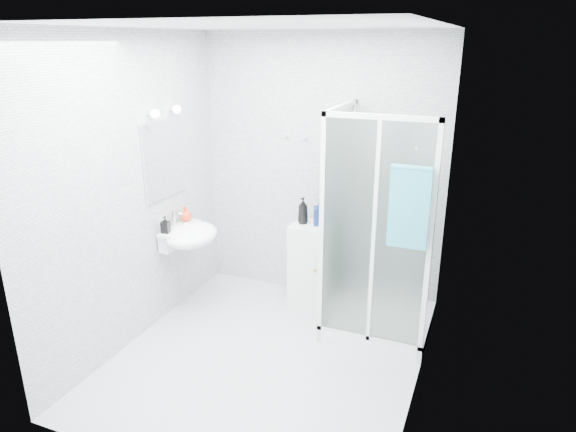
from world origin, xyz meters
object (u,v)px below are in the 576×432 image
at_px(shower_enclosure, 370,285).
at_px(shampoo_bottle_b, 320,212).
at_px(soap_dispenser_black, 165,225).
at_px(wall_basin, 189,235).
at_px(hand_towel, 409,205).
at_px(soap_dispenser_orange, 186,214).
at_px(shampoo_bottle_a, 303,211).
at_px(storage_cabinet, 310,265).

bearing_deg(shower_enclosure, shampoo_bottle_b, 152.81).
height_order(shampoo_bottle_b, soap_dispenser_black, shampoo_bottle_b).
xyz_separation_m(wall_basin, hand_towel, (2.00, -0.09, 0.56)).
bearing_deg(wall_basin, soap_dispenser_orange, 127.97).
bearing_deg(shampoo_bottle_a, storage_cabinet, -6.76).
relative_size(shampoo_bottle_b, soap_dispenser_orange, 1.74).
bearing_deg(soap_dispenser_orange, shampoo_bottle_b, 21.03).
bearing_deg(storage_cabinet, hand_towel, -31.10).
xyz_separation_m(wall_basin, shampoo_bottle_b, (1.07, 0.62, 0.17)).
bearing_deg(soap_dispenser_orange, wall_basin, -52.03).
relative_size(shower_enclosure, hand_towel, 3.13).
bearing_deg(shower_enclosure, wall_basin, -169.19).
relative_size(shower_enclosure, storage_cabinet, 2.39).
distance_m(shower_enclosure, shampoo_bottle_b, 0.84).
bearing_deg(shampoo_bottle_a, hand_towel, -31.91).
bearing_deg(storage_cabinet, wall_basin, -147.03).
xyz_separation_m(storage_cabinet, soap_dispenser_orange, (-1.11, -0.42, 0.52)).
bearing_deg(shampoo_bottle_b, storage_cabinet, -156.30).
xyz_separation_m(shampoo_bottle_a, soap_dispenser_orange, (-1.03, -0.43, -0.03)).
height_order(storage_cabinet, shampoo_bottle_a, shampoo_bottle_a).
bearing_deg(hand_towel, shower_enclosure, 130.38).
height_order(wall_basin, storage_cabinet, wall_basin).
distance_m(storage_cabinet, shampoo_bottle_b, 0.56).
relative_size(shampoo_bottle_a, soap_dispenser_black, 1.65).
relative_size(shower_enclosure, soap_dispenser_orange, 13.42).
distance_m(shampoo_bottle_a, shampoo_bottle_b, 0.16).
bearing_deg(shampoo_bottle_b, soap_dispenser_orange, -158.97).
bearing_deg(soap_dispenser_black, storage_cabinet, 34.12).
height_order(shower_enclosure, soap_dispenser_black, shower_enclosure).
distance_m(storage_cabinet, soap_dispenser_orange, 1.30).
height_order(wall_basin, soap_dispenser_black, soap_dispenser_black).
relative_size(wall_basin, shampoo_bottle_a, 2.16).
xyz_separation_m(storage_cabinet, hand_towel, (1.01, -0.67, 0.93)).
bearing_deg(wall_basin, shampoo_bottle_b, 30.02).
height_order(shampoo_bottle_a, soap_dispenser_black, shampoo_bottle_a).
height_order(storage_cabinet, soap_dispenser_orange, soap_dispenser_orange).
relative_size(shampoo_bottle_a, soap_dispenser_orange, 1.74).
distance_m(shampoo_bottle_a, soap_dispenser_black, 1.28).
height_order(shower_enclosure, shampoo_bottle_a, shower_enclosure).
xyz_separation_m(hand_towel, soap_dispenser_black, (-2.12, -0.09, -0.41)).
relative_size(wall_basin, storage_cabinet, 0.67).
xyz_separation_m(shower_enclosure, shampoo_bottle_a, (-0.75, 0.28, 0.52)).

